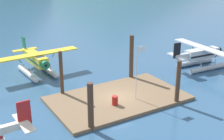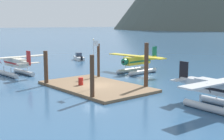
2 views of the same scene
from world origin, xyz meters
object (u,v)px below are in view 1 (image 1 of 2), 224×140
(seaplane_yellow_bow_left, at_px, (37,62))
(seaplane_silver_stbd_fwd, at_px, (202,56))
(flagpole, at_px, (138,66))
(fuel_drum, at_px, (115,100))

(seaplane_yellow_bow_left, xyz_separation_m, seaplane_silver_stbd_fwd, (19.06, -8.72, 0.00))
(flagpole, height_order, fuel_drum, flagpole)
(fuel_drum, height_order, seaplane_yellow_bow_left, seaplane_yellow_bow_left)
(flagpole, distance_m, seaplane_silver_stbd_fwd, 13.79)
(seaplane_yellow_bow_left, bearing_deg, seaplane_silver_stbd_fwd, -24.60)
(fuel_drum, distance_m, seaplane_yellow_bow_left, 13.16)
(flagpole, relative_size, fuel_drum, 6.24)
(flagpole, bearing_deg, fuel_drum, -178.64)
(fuel_drum, distance_m, seaplane_silver_stbd_fwd, 16.15)
(flagpole, bearing_deg, seaplane_yellow_bow_left, 115.48)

